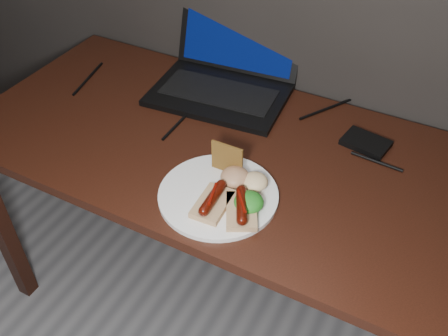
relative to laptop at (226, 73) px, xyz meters
name	(u,v)px	position (x,y,z in m)	size (l,w,h in m)	color
desk	(214,166)	(0.10, -0.26, -0.14)	(1.40, 0.70, 0.75)	#36150D
laptop	(226,73)	(0.00, 0.00, 0.00)	(0.44, 0.39, 0.25)	black
hard_drive	(366,143)	(0.47, -0.08, -0.04)	(0.12, 0.08, 0.02)	black
desk_cables	(230,112)	(0.08, -0.12, -0.05)	(1.03, 0.46, 0.01)	black
plate	(218,195)	(0.21, -0.45, -0.05)	(0.29, 0.29, 0.01)	white
bread_sausage_center	(213,201)	(0.22, -0.49, -0.02)	(0.08, 0.12, 0.04)	#D5AE7D
bread_sausage_right	(241,208)	(0.29, -0.48, -0.02)	(0.11, 0.13, 0.04)	#D5AE7D
crispbread	(227,158)	(0.19, -0.36, 0.00)	(0.09, 0.01, 0.09)	brown
salad_greens	(249,202)	(0.30, -0.46, -0.02)	(0.07, 0.07, 0.04)	#136115
salsa_mound	(235,177)	(0.23, -0.39, -0.02)	(0.07, 0.07, 0.04)	maroon
coleslaw_mound	(255,181)	(0.28, -0.38, -0.02)	(0.06, 0.06, 0.04)	beige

